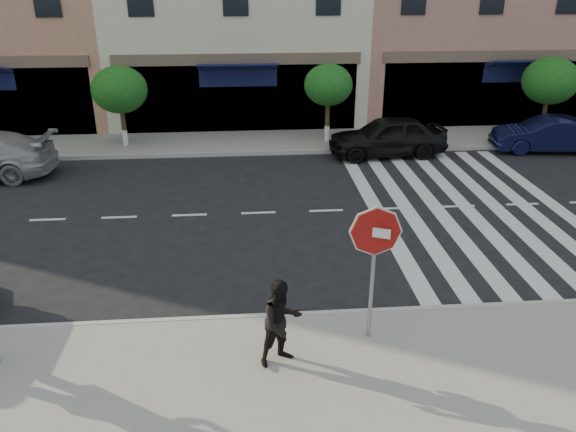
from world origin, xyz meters
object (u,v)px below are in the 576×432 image
at_px(walker, 281,322).
at_px(car_far_right, 547,135).
at_px(car_far_mid, 387,136).
at_px(stop_sign, 375,245).

relative_size(walker, car_far_right, 0.40).
height_order(walker, car_far_mid, walker).
relative_size(stop_sign, car_far_right, 0.66).
bearing_deg(walker, car_far_right, 20.70).
bearing_deg(car_far_mid, stop_sign, -19.86).
xyz_separation_m(walker, car_far_right, (11.13, 12.06, -0.30)).
bearing_deg(stop_sign, car_far_right, 74.29).
relative_size(stop_sign, walker, 1.65).
xyz_separation_m(stop_sign, car_far_right, (9.44, 11.47, -1.42)).
xyz_separation_m(stop_sign, walker, (-1.69, -0.58, -1.12)).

